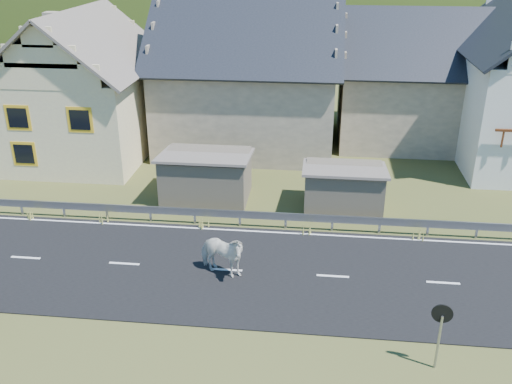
# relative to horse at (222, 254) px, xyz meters

# --- Properties ---
(ground) EXTENTS (160.00, 160.00, 0.00)m
(ground) POSITION_rel_horse_xyz_m (0.11, 0.34, -0.90)
(ground) COLOR #373E1A
(ground) RESTS_ON ground
(road) EXTENTS (60.00, 7.00, 0.04)m
(road) POSITION_rel_horse_xyz_m (0.11, 0.34, -0.88)
(road) COLOR black
(road) RESTS_ON ground
(lane_markings) EXTENTS (60.00, 6.60, 0.01)m
(lane_markings) POSITION_rel_horse_xyz_m (0.11, 0.34, -0.85)
(lane_markings) COLOR silver
(lane_markings) RESTS_ON road
(guardrail) EXTENTS (28.10, 0.09, 0.75)m
(guardrail) POSITION_rel_horse_xyz_m (0.11, 4.02, -0.33)
(guardrail) COLOR #93969B
(guardrail) RESTS_ON ground
(shed_left) EXTENTS (4.30, 3.30, 2.40)m
(shed_left) POSITION_rel_horse_xyz_m (-1.89, 6.84, 0.20)
(shed_left) COLOR #665C4D
(shed_left) RESTS_ON ground
(shed_right) EXTENTS (3.80, 2.90, 2.20)m
(shed_right) POSITION_rel_horse_xyz_m (4.61, 6.34, 0.10)
(shed_right) COLOR #665C4D
(shed_right) RESTS_ON ground
(house_cream) EXTENTS (7.80, 9.80, 8.30)m
(house_cream) POSITION_rel_horse_xyz_m (-9.89, 12.33, 3.46)
(house_cream) COLOR beige
(house_cream) RESTS_ON ground
(house_stone_a) EXTENTS (10.80, 9.80, 8.90)m
(house_stone_a) POSITION_rel_horse_xyz_m (-0.89, 15.34, 3.74)
(house_stone_a) COLOR tan
(house_stone_a) RESTS_ON ground
(house_stone_b) EXTENTS (9.80, 8.80, 8.10)m
(house_stone_b) POSITION_rel_horse_xyz_m (9.11, 17.34, 3.34)
(house_stone_b) COLOR tan
(house_stone_b) RESTS_ON ground
(mountain) EXTENTS (440.00, 280.00, 260.00)m
(mountain) POSITION_rel_horse_xyz_m (5.11, 180.34, -20.90)
(mountain) COLOR #244013
(mountain) RESTS_ON ground
(horse) EXTENTS (1.61, 2.23, 1.71)m
(horse) POSITION_rel_horse_xyz_m (0.00, 0.00, 0.00)
(horse) COLOR silver
(horse) RESTS_ON road
(traffic_mirror) EXTENTS (0.60, 0.19, 2.16)m
(traffic_mirror) POSITION_rel_horse_xyz_m (7.03, -4.19, 0.69)
(traffic_mirror) COLOR #93969B
(traffic_mirror) RESTS_ON ground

